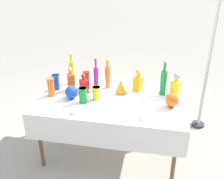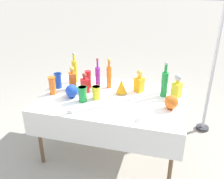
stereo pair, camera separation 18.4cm
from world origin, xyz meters
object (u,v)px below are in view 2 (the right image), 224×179
slender_vase_3 (96,92)px  round_bowl_0 (171,102)px  slender_vase_4 (52,85)px  tall_bottle_2 (164,83)px  slender_vase_2 (88,78)px  cardboard_box_behind_left (123,104)px  tall_bottle_0 (109,76)px  tall_bottle_1 (75,70)px  square_decanter_3 (85,84)px  square_decanter_0 (139,82)px  round_bowl_1 (72,91)px  tall_bottle_3 (98,76)px  fluted_vase_0 (121,86)px  slender_vase_1 (58,80)px  square_decanter_2 (177,87)px  canopy_pole (214,65)px  square_decanter_1 (73,80)px  slender_vase_0 (83,94)px

slender_vase_3 → round_bowl_0: bearing=-1.3°
slender_vase_3 → slender_vase_4: size_ratio=0.70×
slender_vase_3 → tall_bottle_2: bearing=20.3°
slender_vase_2 → cardboard_box_behind_left: (0.30, 0.78, -0.74)m
tall_bottle_0 → slender_vase_2: 0.27m
tall_bottle_1 → square_decanter_3: bearing=-48.6°
slender_vase_2 → slender_vase_3: slender_vase_2 is taller
square_decanter_0 → round_bowl_1: size_ratio=1.77×
tall_bottle_1 → cardboard_box_behind_left: tall_bottle_1 is taller
tall_bottle_1 → tall_bottle_3: tall_bottle_1 is taller
tall_bottle_2 → fluted_vase_0: tall_bottle_2 is taller
slender_vase_1 → slender_vase_3: 0.59m
square_decanter_2 → cardboard_box_behind_left: 1.35m
tall_bottle_2 → square_decanter_0: size_ratio=1.52×
fluted_vase_0 → round_bowl_0: (0.60, -0.23, -0.01)m
tall_bottle_2 → slender_vase_3: tall_bottle_2 is taller
fluted_vase_0 → canopy_pole: canopy_pole is taller
slender_vase_2 → round_bowl_1: (-0.08, -0.33, -0.03)m
tall_bottle_0 → tall_bottle_2: tall_bottle_2 is taller
square_decanter_0 → square_decanter_2: (0.45, -0.03, 0.00)m
square_decanter_1 → slender_vase_2: (0.16, 0.12, -0.01)m
slender_vase_3 → canopy_pole: (1.33, 0.87, 0.16)m
slender_vase_2 → slender_vase_4: 0.46m
tall_bottle_0 → tall_bottle_2: size_ratio=0.91×
slender_vase_1 → slender_vase_3: size_ratio=1.24×
tall_bottle_2 → square_decanter_2: tall_bottle_2 is taller
square_decanter_0 → cardboard_box_behind_left: size_ratio=0.47×
square_decanter_0 → square_decanter_3: size_ratio=1.15×
square_decanter_3 → round_bowl_0: bearing=-8.4°
round_bowl_0 → square_decanter_3: bearing=171.6°
tall_bottle_2 → canopy_pole: 0.84m
tall_bottle_0 → fluted_vase_0: (0.19, -0.13, -0.07)m
square_decanter_3 → tall_bottle_3: bearing=61.9°
fluted_vase_0 → round_bowl_1: (-0.54, -0.25, -0.01)m
round_bowl_0 → tall_bottle_2: bearing=108.8°
tall_bottle_2 → round_bowl_1: size_ratio=2.69×
tall_bottle_2 → tall_bottle_0: bearing=174.8°
tall_bottle_2 → canopy_pole: canopy_pole is taller
slender_vase_0 → tall_bottle_1: bearing=120.8°
slender_vase_0 → round_bowl_1: size_ratio=1.11×
slender_vase_0 → cardboard_box_behind_left: size_ratio=0.29×
tall_bottle_0 → square_decanter_2: (0.83, -0.05, -0.03)m
round_bowl_0 → cardboard_box_behind_left: size_ratio=0.27×
slender_vase_4 → round_bowl_0: (1.39, -0.00, -0.04)m
tall_bottle_1 → square_decanter_3: tall_bottle_1 is taller
square_decanter_1 → slender_vase_1: square_decanter_1 is taller
square_decanter_0 → slender_vase_0: 0.71m
slender_vase_4 → tall_bottle_0: bearing=30.6°
round_bowl_0 → slender_vase_1: bearing=172.4°
square_decanter_3 → slender_vase_3: bearing=-35.1°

